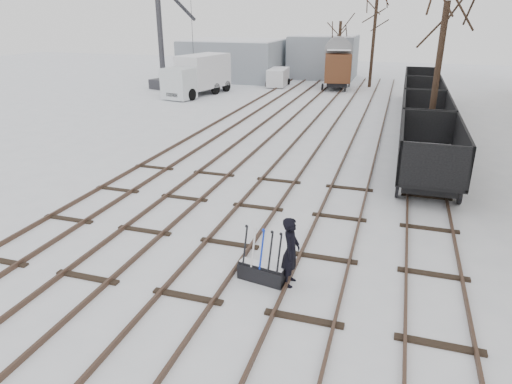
% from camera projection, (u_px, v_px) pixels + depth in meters
% --- Properties ---
extents(ground, '(120.00, 120.00, 0.00)m').
position_uv_depth(ground, '(229.00, 244.00, 14.25)').
color(ground, white).
rests_on(ground, ground).
extents(tracks, '(13.90, 52.00, 0.16)m').
position_uv_depth(tracks, '(313.00, 136.00, 26.35)').
color(tracks, black).
rests_on(tracks, ground).
extents(shed_left, '(10.00, 8.00, 4.10)m').
position_uv_depth(shed_left, '(234.00, 59.00, 49.07)').
color(shed_left, gray).
rests_on(shed_left, ground).
extents(shed_right, '(7.00, 6.00, 4.50)m').
position_uv_depth(shed_right, '(323.00, 57.00, 50.03)').
color(shed_right, gray).
rests_on(shed_right, ground).
extents(ground_frame, '(1.35, 0.63, 1.49)m').
position_uv_depth(ground_frame, '(262.00, 271.00, 12.21)').
color(ground_frame, black).
rests_on(ground_frame, ground).
extents(worker, '(0.47, 0.71, 1.92)m').
position_uv_depth(worker, '(291.00, 252.00, 11.85)').
color(worker, black).
rests_on(worker, ground).
extents(freight_wagon_a, '(2.47, 6.18, 2.52)m').
position_uv_depth(freight_wagon_a, '(428.00, 162.00, 18.98)').
color(freight_wagon_a, black).
rests_on(freight_wagon_a, ground).
extents(freight_wagon_b, '(2.47, 6.18, 2.52)m').
position_uv_depth(freight_wagon_b, '(424.00, 127.00, 24.66)').
color(freight_wagon_b, black).
rests_on(freight_wagon_b, ground).
extents(freight_wagon_c, '(2.47, 6.18, 2.52)m').
position_uv_depth(freight_wagon_c, '(422.00, 106.00, 30.34)').
color(freight_wagon_c, black).
rests_on(freight_wagon_c, ground).
extents(freight_wagon_d, '(2.47, 6.18, 2.52)m').
position_uv_depth(freight_wagon_d, '(420.00, 91.00, 36.01)').
color(freight_wagon_d, black).
rests_on(freight_wagon_d, ground).
extents(box_van_wagon, '(3.29, 5.14, 3.66)m').
position_uv_depth(box_van_wagon, '(337.00, 66.00, 42.54)').
color(box_van_wagon, black).
rests_on(box_van_wagon, ground).
extents(lorry, '(3.46, 7.71, 3.37)m').
position_uv_depth(lorry, '(198.00, 75.00, 39.39)').
color(lorry, black).
rests_on(lorry, ground).
extents(panel_van, '(1.93, 3.92, 1.68)m').
position_uv_depth(panel_van, '(278.00, 77.00, 44.62)').
color(panel_van, silver).
rests_on(panel_van, ground).
extents(crane, '(2.51, 6.02, 10.08)m').
position_uv_depth(crane, '(163.00, 60.00, 42.65)').
color(crane, '#2D2D32').
rests_on(crane, ground).
extents(tree_near, '(0.30, 0.30, 7.26)m').
position_uv_depth(tree_near, '(436.00, 82.00, 21.91)').
color(tree_near, black).
rests_on(tree_near, ground).
extents(tree_far_left, '(0.30, 0.30, 5.97)m').
position_uv_depth(tree_far_left, '(339.00, 52.00, 46.87)').
color(tree_far_left, black).
rests_on(tree_far_left, ground).
extents(tree_far_right, '(0.30, 0.30, 8.17)m').
position_uv_depth(tree_far_right, '(373.00, 43.00, 42.86)').
color(tree_far_right, black).
rests_on(tree_far_right, ground).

